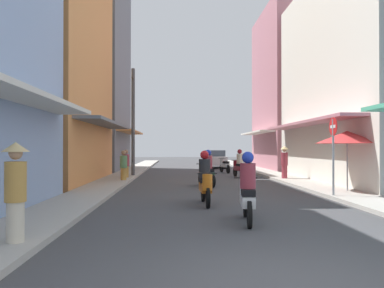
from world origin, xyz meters
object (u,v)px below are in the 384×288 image
object	(u,v)px
motorbike_orange	(205,181)
pedestrian_foreground	(15,189)
motorbike_white	(247,191)
utility_pole	(133,122)
vendor_umbrella	(347,137)
pedestrian_midway	(284,161)
motorbike_maroon	(239,165)
motorbike_green	(207,170)
parked_car	(214,159)
pedestrian_crossing	(126,165)
street_sign_no_entry	(333,146)
motorbike_silver	(224,165)
pedestrian_far	(124,166)

from	to	relation	value
motorbike_orange	pedestrian_foreground	bearing A→B (deg)	-126.63
motorbike_white	utility_pole	world-z (taller)	utility_pole
utility_pole	vendor_umbrella	bearing A→B (deg)	-42.76
motorbike_orange	pedestrian_midway	distance (m)	9.06
motorbike_maroon	utility_pole	xyz separation A→B (m)	(-5.92, 0.32, 2.43)
motorbike_green	pedestrian_midway	distance (m)	4.94
parked_car	pedestrian_midway	distance (m)	12.42
motorbike_maroon	pedestrian_midway	size ratio (longest dim) A/B	1.04
pedestrian_midway	pedestrian_foreground	xyz separation A→B (m)	(-8.07, -12.47, 0.01)
parked_car	pedestrian_crossing	xyz separation A→B (m)	(-5.73, -11.36, 0.04)
motorbike_white	parked_car	bearing A→B (deg)	86.12
pedestrian_foreground	utility_pole	distance (m)	15.10
motorbike_orange	pedestrian_crossing	xyz separation A→B (m)	(-3.46, 8.63, 0.07)
street_sign_no_entry	vendor_umbrella	bearing A→B (deg)	50.55
pedestrian_crossing	utility_pole	world-z (taller)	utility_pole
motorbike_white	pedestrian_foreground	distance (m)	4.68
pedestrian_crossing	street_sign_no_entry	bearing A→B (deg)	-44.52
pedestrian_foreground	motorbike_silver	bearing A→B (deg)	72.58
motorbike_silver	motorbike_white	distance (m)	16.52
motorbike_maroon	parked_car	bearing A→B (deg)	92.08
motorbike_orange	motorbike_green	size ratio (longest dim) A/B	1.04
motorbike_green	pedestrian_foreground	size ratio (longest dim) A/B	1.00
pedestrian_crossing	pedestrian_far	world-z (taller)	pedestrian_crossing
motorbike_maroon	parked_car	xyz separation A→B (m)	(-0.36, 10.04, 0.04)
motorbike_orange	street_sign_no_entry	xyz separation A→B (m)	(4.25, 1.06, 1.01)
parked_car	vendor_umbrella	distance (m)	17.97
motorbike_silver	motorbike_green	bearing A→B (deg)	-102.15
motorbike_silver	motorbike_green	world-z (taller)	motorbike_green
pedestrian_midway	vendor_umbrella	distance (m)	5.61
street_sign_no_entry	motorbike_white	bearing A→B (deg)	-133.57
parked_car	street_sign_no_entry	size ratio (longest dim) A/B	1.56
motorbike_silver	motorbike_maroon	xyz separation A→B (m)	(0.31, -3.85, 0.20)
pedestrian_far	vendor_umbrella	xyz separation A→B (m)	(8.67, -4.79, 1.28)
vendor_umbrella	parked_car	bearing A→B (deg)	99.73
pedestrian_crossing	pedestrian_foreground	xyz separation A→B (m)	(-0.01, -13.30, 0.21)
motorbike_orange	motorbike_green	xyz separation A→B (m)	(0.46, 5.13, 0.00)
motorbike_silver	motorbike_green	distance (m)	8.87
motorbike_orange	vendor_umbrella	world-z (taller)	vendor_umbrella
street_sign_no_entry	pedestrian_crossing	bearing A→B (deg)	135.48
motorbike_green	street_sign_no_entry	size ratio (longest dim) A/B	0.66
utility_pole	motorbike_white	bearing A→B (deg)	-72.69
pedestrian_far	street_sign_no_entry	bearing A→B (deg)	-38.52
motorbike_white	vendor_umbrella	size ratio (longest dim) A/B	0.80
motorbike_green	pedestrian_midway	world-z (taller)	pedestrian_midway
motorbike_silver	pedestrian_foreground	size ratio (longest dim) A/B	1.02
utility_pole	pedestrian_midway	bearing A→B (deg)	-17.41
motorbike_white	pedestrian_crossing	xyz separation A→B (m)	(-4.20, 11.27, 0.07)
motorbike_white	pedestrian_midway	distance (m)	11.13
parked_car	pedestrian_far	distance (m)	14.06
pedestrian_far	street_sign_no_entry	xyz separation A→B (m)	(7.62, -6.06, 0.95)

